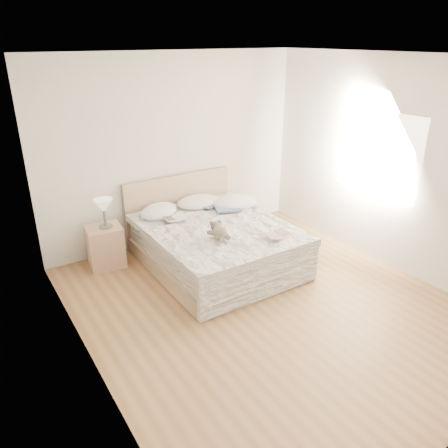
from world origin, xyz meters
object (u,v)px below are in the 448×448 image
at_px(bed, 214,243).
at_px(teddy_bear, 220,237).
at_px(table_lamp, 104,207).
at_px(childrens_book, 277,235).
at_px(photo_book, 175,218).
at_px(nightstand, 106,246).

height_order(bed, teddy_bear, bed).
relative_size(table_lamp, childrens_book, 1.17).
relative_size(table_lamp, teddy_bear, 1.25).
bearing_deg(photo_book, teddy_bear, -78.61).
distance_m(bed, photo_book, 0.62).
distance_m(bed, teddy_bear, 0.64).
distance_m(table_lamp, photo_book, 0.93).
distance_m(bed, table_lamp, 1.51).
distance_m(photo_book, teddy_bear, 0.87).
bearing_deg(table_lamp, bed, -30.84).
height_order(table_lamp, childrens_book, table_lamp).
distance_m(nightstand, childrens_book, 2.29).
bearing_deg(bed, nightstand, 149.16).
bearing_deg(nightstand, table_lamp, -30.45).
distance_m(bed, childrens_book, 0.95).
height_order(nightstand, childrens_book, childrens_book).
bearing_deg(childrens_book, nightstand, 142.25).
height_order(bed, photo_book, bed).
bearing_deg(photo_book, childrens_book, -54.71).
xyz_separation_m(photo_book, childrens_book, (0.81, -1.14, 0.00)).
relative_size(bed, childrens_book, 6.46).
bearing_deg(nightstand, photo_book, -24.54).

